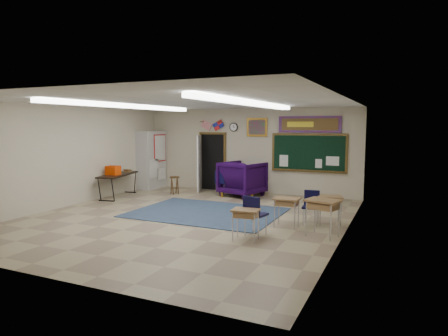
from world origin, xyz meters
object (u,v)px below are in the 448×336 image
at_px(student_desk_front_left, 287,211).
at_px(folding_table, 118,184).
at_px(wooden_stool, 175,185).
at_px(wingback_armchair, 242,179).
at_px(student_desk_front_right, 330,208).

xyz_separation_m(student_desk_front_left, folding_table, (-6.30, 1.58, 0.03)).
height_order(student_desk_front_left, wooden_stool, student_desk_front_left).
relative_size(student_desk_front_left, folding_table, 0.36).
height_order(wingback_armchair, wooden_stool, wingback_armchair).
bearing_deg(student_desk_front_right, folding_table, 155.00).
xyz_separation_m(wingback_armchair, student_desk_front_left, (2.54, -3.52, -0.20)).
bearing_deg(wingback_armchair, student_desk_front_right, 157.66).
height_order(student_desk_front_right, folding_table, folding_table).
bearing_deg(wingback_armchair, student_desk_front_left, 142.53).
relative_size(student_desk_front_right, wooden_stool, 1.13).
bearing_deg(wooden_stool, folding_table, -138.64).
distance_m(wingback_armchair, wooden_stool, 2.42).
height_order(student_desk_front_right, wooden_stool, student_desk_front_right).
xyz_separation_m(student_desk_front_left, student_desk_front_right, (0.88, 0.75, -0.00)).
bearing_deg(student_desk_front_right, wingback_armchair, 122.55).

